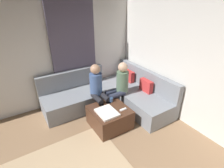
{
  "coord_description": "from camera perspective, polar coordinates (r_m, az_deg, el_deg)",
  "views": [
    {
      "loc": [
        1.09,
        -0.08,
        2.47
      ],
      "look_at": [
        -1.63,
        1.63,
        0.85
      ],
      "focal_mm": 27.32,
      "sensor_mm": 36.0,
      "label": 1
    }
  ],
  "objects": [
    {
      "name": "coffee_mug",
      "position": [
        3.78,
        -0.26,
        -5.29
      ],
      "size": [
        0.08,
        0.08,
        0.1
      ],
      "primitive_type": "cylinder",
      "color": "#334C72",
      "rests_on": "ottoman"
    },
    {
      "name": "person_on_couch_side",
      "position": [
        3.85,
        -4.69,
        -1.49
      ],
      "size": [
        0.6,
        0.3,
        1.2
      ],
      "rotation": [
        0.0,
        0.0,
        -1.57
      ],
      "color": "black",
      "rests_on": "ground_plane"
    },
    {
      "name": "ottoman",
      "position": [
        3.69,
        -0.82,
        -11.01
      ],
      "size": [
        0.76,
        0.76,
        0.42
      ],
      "primitive_type": "cube",
      "color": "#4C2D1E",
      "rests_on": "ground_plane"
    },
    {
      "name": "game_remote",
      "position": [
        3.54,
        3.77,
        -8.49
      ],
      "size": [
        0.05,
        0.15,
        0.02
      ],
      "primitive_type": "cube",
      "color": "white",
      "rests_on": "ottoman"
    },
    {
      "name": "person_on_couch_back",
      "position": [
        3.97,
        2.33,
        -0.45
      ],
      "size": [
        0.3,
        0.6,
        1.2
      ],
      "rotation": [
        0.0,
        0.0,
        3.14
      ],
      "color": "#2D3347",
      "rests_on": "ground_plane"
    },
    {
      "name": "sectional_couch",
      "position": [
        4.33,
        -0.4,
        -3.68
      ],
      "size": [
        2.1,
        2.55,
        0.87
      ],
      "color": "gray",
      "rests_on": "ground_plane"
    },
    {
      "name": "wall_left",
      "position": [
        4.19,
        -30.04,
        7.62
      ],
      "size": [
        0.12,
        6.0,
        2.7
      ],
      "primitive_type": "cube",
      "color": "silver",
      "rests_on": "ground_plane"
    },
    {
      "name": "folded_blanket",
      "position": [
        3.44,
        -1.7,
        -9.49
      ],
      "size": [
        0.44,
        0.36,
        0.04
      ],
      "primitive_type": "cube",
      "color": "white",
      "rests_on": "ottoman"
    },
    {
      "name": "curtain_panel",
      "position": [
        4.34,
        -12.46,
        9.8
      ],
      "size": [
        0.06,
        1.1,
        2.5
      ],
      "primitive_type": "cube",
      "color": "#595166",
      "rests_on": "ground_plane"
    }
  ]
}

